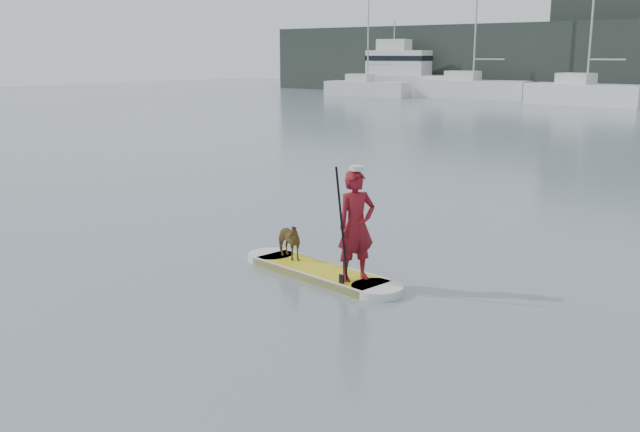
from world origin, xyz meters
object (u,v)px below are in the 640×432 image
Objects in this scene: sailboat_a at (367,87)px; dog at (287,240)px; paddleboard at (320,272)px; paddler at (356,226)px; sailboat_c at (585,93)px; motor_yacht_b at (404,74)px; sailboat_b at (472,87)px.

dog is at bearing -64.96° from sailboat_a.
sailboat_a is (-28.81, 41.17, 0.67)m from paddleboard.
sailboat_a is (-29.61, 41.26, -0.25)m from paddler.
dog is at bearing -72.25° from sailboat_c.
sailboat_c is at bearing 110.72° from paddleboard.
sailboat_a is at bearing 131.49° from paddleboard.
sailboat_c is (-11.48, 42.26, -0.11)m from paddler.
sailboat_c is at bearing -19.35° from motor_yacht_b.
motor_yacht_b is (-7.14, 0.97, 0.85)m from sailboat_b.
sailboat_a is 8.85m from sailboat_b.
motor_yacht_b is (-16.88, 2.79, 0.89)m from sailboat_c.
paddleboard is at bearing -68.46° from motor_yacht_b.
sailboat_b is (8.39, 2.82, 0.18)m from sailboat_a.
sailboat_c reaches higher than paddleboard.
sailboat_c reaches higher than paddler.
motor_yacht_b is (-27.56, 44.96, 1.70)m from paddleboard.
paddleboard is 0.33× the size of motor_yacht_b.
paddler is 43.79m from sailboat_c.
paddler is 1.70m from dog.
paddler is (0.79, -0.09, 0.92)m from paddleboard.
paddleboard is at bearing -71.33° from sailboat_b.
paddleboard is 0.28× the size of sailboat_c.
paddler is 53.24m from motor_yacht_b.
sailboat_a reaches higher than paddler.
paddler is at bearing -63.58° from sailboat_a.
dog is at bearing -69.16° from motor_yacht_b.
sailboat_a is 0.89× the size of sailboat_c.
sailboat_b reaches higher than sailboat_a.
sailboat_a is 0.79× the size of sailboat_b.
paddleboard is 50.25m from sailboat_a.
paddleboard is 1.91× the size of paddler.
dog is at bearing -180.00° from paddleboard.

